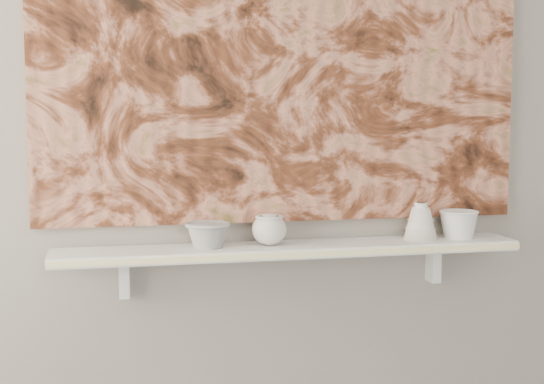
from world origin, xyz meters
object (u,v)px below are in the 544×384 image
object	(u,v)px
bowl_white	(459,224)
bell_vessel	(421,221)
bowl_grey	(208,235)
cup_cream	(269,230)
painting	(285,40)
shelf	(291,249)

from	to	relation	value
bowl_white	bell_vessel	bearing A→B (deg)	180.00
bowl_grey	bowl_white	world-z (taller)	bowl_white
bowl_grey	cup_cream	distance (m)	0.18
painting	shelf	bearing A→B (deg)	-90.00
painting	cup_cream	xyz separation A→B (m)	(-0.07, -0.08, -0.56)
cup_cream	bell_vessel	bearing A→B (deg)	0.00
bowl_grey	bell_vessel	world-z (taller)	bell_vessel
bell_vessel	bowl_grey	bearing A→B (deg)	180.00
painting	bowl_grey	world-z (taller)	painting
shelf	cup_cream	distance (m)	0.09
shelf	bowl_white	xyz separation A→B (m)	(0.54, 0.00, 0.06)
shelf	bowl_white	size ratio (longest dim) A/B	11.46
cup_cream	bell_vessel	size ratio (longest dim) A/B	0.88
bowl_grey	bell_vessel	xyz separation A→B (m)	(0.66, 0.00, 0.02)
painting	bowl_grey	size ratio (longest dim) A/B	11.34
shelf	cup_cream	bearing A→B (deg)	180.00
painting	bell_vessel	size ratio (longest dim) A/B	12.97
shelf	painting	bearing A→B (deg)	90.00
shelf	bowl_grey	size ratio (longest dim) A/B	10.59
bowl_white	cup_cream	bearing A→B (deg)	180.00
bell_vessel	bowl_white	xyz separation A→B (m)	(0.13, 0.00, -0.01)
shelf	bell_vessel	world-z (taller)	bell_vessel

